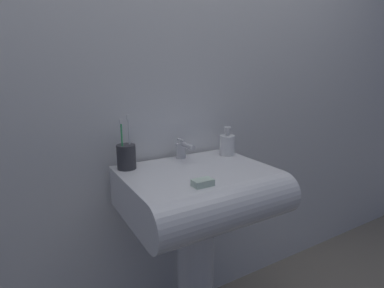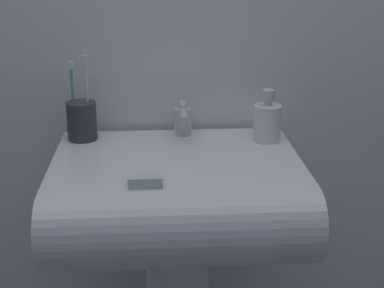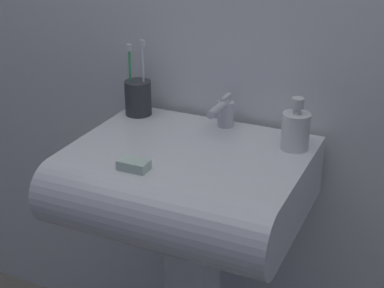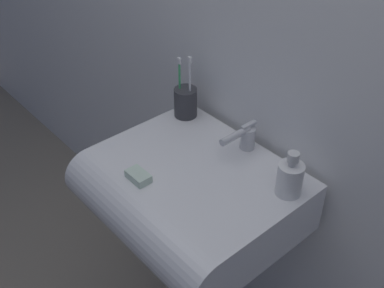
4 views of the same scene
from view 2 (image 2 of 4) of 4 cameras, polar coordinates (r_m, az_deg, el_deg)
name	(u,v)px [view 2 (image 2 of 4)]	position (r m, az deg, el deg)	size (l,w,h in m)	color
wall_back	(171,0)	(1.59, -2.04, 13.82)	(5.00, 0.05, 2.40)	white
sink_basin	(178,199)	(1.40, -1.40, -5.32)	(0.59, 0.50, 0.17)	white
faucet	(183,119)	(1.56, -0.86, 2.41)	(0.05, 0.14, 0.09)	silver
toothbrush_cup	(82,120)	(1.56, -10.64, 2.31)	(0.08, 0.08, 0.22)	#38383D
soap_bottle	(267,121)	(1.53, 7.31, 2.19)	(0.07, 0.07, 0.14)	white
bar_soap	(145,180)	(1.26, -4.54, -3.54)	(0.07, 0.05, 0.02)	silver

